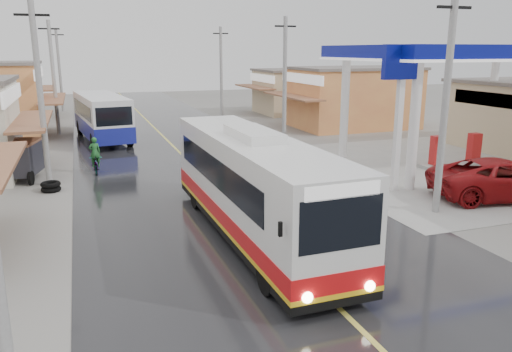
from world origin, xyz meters
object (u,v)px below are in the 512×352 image
Objects in this scene: coach_bus at (253,186)px; tyre_stack at (51,187)px; second_bus at (102,116)px; jeepney at (504,179)px; tricycle_near at (21,158)px; cyclist at (95,161)px.

coach_bus is 10.41m from tyre_stack.
tyre_stack is (-2.82, -12.48, -1.42)m from second_bus.
second_bus is at bearing 50.42° from jeepney.
jeepney is at bearing -15.04° from tricycle_near.
second_bus is 24.80m from jeepney.
cyclist is at bearing 112.05° from coach_bus.
tricycle_near is at bearing -119.44° from second_bus.
tricycle_near reaches higher than cyclist.
tricycle_near reaches higher than jeepney.
jeepney is (11.14, 0.60, -0.89)m from coach_bus.
tyre_stack is (-6.54, 7.96, -1.50)m from coach_bus.
coach_bus is at bearing -40.65° from tricycle_near.
jeepney is at bearing 2.20° from coach_bus.
cyclist is (-15.69, 10.17, -0.22)m from jeepney.
coach_bus is 1.22× the size of second_bus.
jeepney is at bearing -34.52° from cyclist.
second_bus is 9.76m from cyclist.
coach_bus is at bearing 106.66° from jeepney.
cyclist is (-4.55, 10.77, -1.11)m from coach_bus.
jeepney is 2.20× the size of tricycle_near.
coach_bus is 20.77m from second_bus.
coach_bus reaches higher than tricycle_near.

